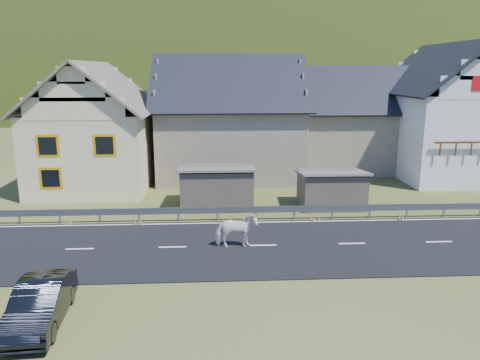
{
  "coord_description": "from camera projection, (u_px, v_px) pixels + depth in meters",
  "views": [
    {
      "loc": [
        -2.07,
        -19.4,
        7.62
      ],
      "look_at": [
        -0.94,
        1.53,
        2.67
      ],
      "focal_mm": 35.0,
      "sensor_mm": 36.0,
      "label": 1
    }
  ],
  "objects": [
    {
      "name": "house_stone_a",
      "position": [
        229.0,
        112.0,
        34.18
      ],
      "size": [
        10.8,
        9.8,
        8.9
      ],
      "color": "gray",
      "rests_on": "ground"
    },
    {
      "name": "road",
      "position": [
        263.0,
        246.0,
        20.71
      ],
      "size": [
        60.0,
        7.0,
        0.04
      ],
      "primitive_type": "cube",
      "color": "black",
      "rests_on": "ground"
    },
    {
      "name": "lane_markings",
      "position": [
        263.0,
        245.0,
        20.71
      ],
      "size": [
        60.0,
        6.6,
        0.01
      ],
      "primitive_type": "cube",
      "color": "silver",
      "rests_on": "road"
    },
    {
      "name": "house_white",
      "position": [
        450.0,
        106.0,
        33.95
      ],
      "size": [
        8.8,
        10.8,
        9.7
      ],
      "color": "white",
      "rests_on": "ground"
    },
    {
      "name": "shed_left",
      "position": [
        217.0,
        187.0,
        26.68
      ],
      "size": [
        4.3,
        3.3,
        2.4
      ],
      "primitive_type": "cube",
      "color": "brown",
      "rests_on": "ground"
    },
    {
      "name": "guardrail",
      "position": [
        256.0,
        210.0,
        24.17
      ],
      "size": [
        28.1,
        0.09,
        0.75
      ],
      "color": "#93969B",
      "rests_on": "ground"
    },
    {
      "name": "house_cream",
      "position": [
        95.0,
        121.0,
        30.85
      ],
      "size": [
        7.8,
        9.8,
        8.3
      ],
      "color": "#FFECB0",
      "rests_on": "ground"
    },
    {
      "name": "ground",
      "position": [
        263.0,
        246.0,
        20.72
      ],
      "size": [
        160.0,
        160.0,
        0.0
      ],
      "primitive_type": "plane",
      "color": "#344618",
      "rests_on": "ground"
    },
    {
      "name": "mountain",
      "position": [
        231.0,
        136.0,
        200.5
      ],
      "size": [
        440.0,
        280.0,
        260.0
      ],
      "primitive_type": "ellipsoid",
      "color": "#273810",
      "rests_on": "ground"
    },
    {
      "name": "horse",
      "position": [
        236.0,
        231.0,
        20.35
      ],
      "size": [
        0.91,
        1.84,
        1.52
      ],
      "primitive_type": "imported",
      "rotation": [
        0.0,
        0.0,
        1.62
      ],
      "color": "white",
      "rests_on": "road"
    },
    {
      "name": "car",
      "position": [
        40.0,
        304.0,
        14.29
      ],
      "size": [
        1.64,
        4.06,
        1.31
      ],
      "primitive_type": "imported",
      "rotation": [
        0.0,
        0.0,
        0.07
      ],
      "color": "black",
      "rests_on": "ground"
    },
    {
      "name": "house_stone_b",
      "position": [
        355.0,
        114.0,
        36.74
      ],
      "size": [
        9.8,
        8.8,
        8.1
      ],
      "color": "gray",
      "rests_on": "ground"
    },
    {
      "name": "shed_right",
      "position": [
        331.0,
        189.0,
        26.56
      ],
      "size": [
        3.8,
        2.9,
        2.2
      ],
      "primitive_type": "cube",
      "color": "brown",
      "rests_on": "ground"
    },
    {
      "name": "conifer_patch",
      "position": [
        14.0,
        76.0,
        123.34
      ],
      "size": [
        76.0,
        50.0,
        28.0
      ],
      "primitive_type": "ellipsoid",
      "color": "black",
      "rests_on": "ground"
    }
  ]
}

